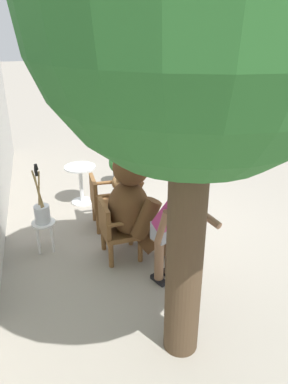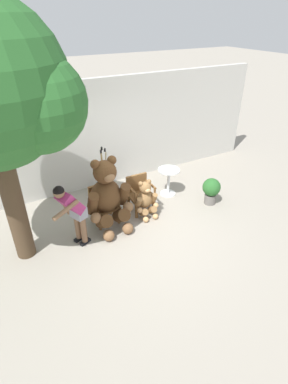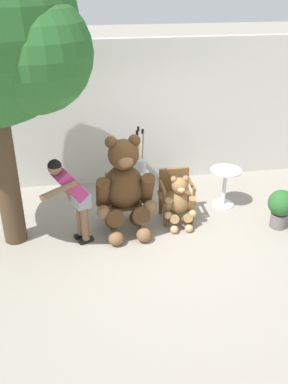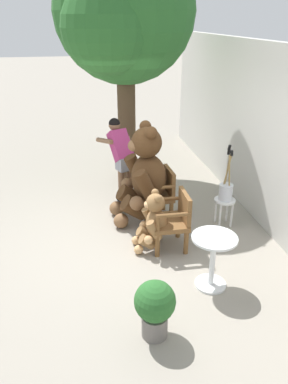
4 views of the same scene
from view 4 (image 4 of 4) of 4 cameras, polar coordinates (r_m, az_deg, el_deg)
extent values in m
plane|color=gray|center=(5.97, -3.67, -6.43)|extent=(60.00, 60.00, 0.00)
cube|color=beige|center=(6.10, 19.13, 7.36)|extent=(10.00, 0.16, 2.80)
cube|color=brown|center=(6.27, 1.78, -0.54)|extent=(0.58, 0.55, 0.07)
cylinder|color=brown|center=(6.52, -0.54, -1.61)|extent=(0.07, 0.07, 0.37)
cylinder|color=brown|center=(6.12, 0.40, -3.50)|extent=(0.07, 0.07, 0.37)
cylinder|color=brown|center=(6.61, 3.01, -1.24)|extent=(0.07, 0.07, 0.37)
cylinder|color=brown|center=(6.22, 4.17, -3.07)|extent=(0.07, 0.07, 0.37)
cube|color=brown|center=(6.22, 3.86, 1.70)|extent=(0.52, 0.09, 0.42)
cylinder|color=brown|center=(6.38, 1.24, 2.47)|extent=(0.08, 0.48, 0.06)
cylinder|color=brown|center=(6.38, -0.60, 1.39)|extent=(0.05, 0.05, 0.22)
cylinder|color=brown|center=(5.94, 2.43, 0.66)|extent=(0.08, 0.48, 0.06)
cylinder|color=brown|center=(5.94, 0.45, -0.50)|extent=(0.05, 0.05, 0.22)
cube|color=brown|center=(5.48, 3.77, -4.64)|extent=(0.57, 0.53, 0.07)
cylinder|color=brown|center=(5.74, 1.14, -5.60)|extent=(0.07, 0.07, 0.37)
cylinder|color=brown|center=(5.36, 2.05, -8.08)|extent=(0.07, 0.07, 0.37)
cylinder|color=brown|center=(5.82, 5.23, -5.23)|extent=(0.07, 0.07, 0.37)
cylinder|color=brown|center=(5.45, 6.43, -7.63)|extent=(0.07, 0.07, 0.37)
cube|color=brown|center=(5.41, 6.22, -2.17)|extent=(0.52, 0.07, 0.42)
cylinder|color=brown|center=(5.57, 3.27, -1.10)|extent=(0.06, 0.48, 0.06)
cylinder|color=brown|center=(5.58, 1.14, -2.28)|extent=(0.05, 0.05, 0.22)
cylinder|color=brown|center=(5.14, 4.48, -3.54)|extent=(0.06, 0.48, 0.06)
cylinder|color=brown|center=(5.15, 2.16, -4.80)|extent=(0.05, 0.05, 0.22)
ellipsoid|color=#4C3019|center=(6.10, 0.72, 2.25)|extent=(0.70, 0.60, 0.77)
sphere|color=#4C3019|center=(5.89, 0.38, 7.54)|extent=(0.49, 0.49, 0.49)
ellipsoid|color=brown|center=(5.86, -1.61, 7.06)|extent=(0.24, 0.19, 0.18)
sphere|color=black|center=(5.85, -1.61, 7.17)|extent=(0.07, 0.07, 0.07)
sphere|color=#4C3019|center=(6.01, 0.22, 9.96)|extent=(0.19, 0.19, 0.19)
sphere|color=#4C3019|center=(5.66, 1.08, 9.01)|extent=(0.19, 0.19, 0.19)
cylinder|color=#4C3019|center=(6.40, -1.17, 3.37)|extent=(0.24, 0.44, 0.58)
sphere|color=brown|center=(6.49, -2.51, 1.20)|extent=(0.23, 0.23, 0.23)
cylinder|color=#4C3019|center=(5.76, 0.33, 0.78)|extent=(0.24, 0.44, 0.58)
sphere|color=brown|center=(5.82, -1.11, -1.74)|extent=(0.23, 0.23, 0.23)
cylinder|color=#4C3019|center=(6.40, -2.20, -0.72)|extent=(0.31, 0.49, 0.45)
sphere|color=brown|center=(6.48, -4.21, -2.48)|extent=(0.24, 0.24, 0.24)
cylinder|color=#4C3019|center=(6.04, -1.44, -2.38)|extent=(0.31, 0.49, 0.45)
sphere|color=brown|center=(6.09, -3.52, -4.41)|extent=(0.24, 0.24, 0.24)
ellipsoid|color=olive|center=(5.44, 1.93, -4.74)|extent=(0.37, 0.32, 0.43)
sphere|color=olive|center=(5.28, 1.75, -1.67)|extent=(0.27, 0.27, 0.27)
ellipsoid|color=tan|center=(5.27, 0.52, -1.96)|extent=(0.13, 0.10, 0.10)
sphere|color=black|center=(5.26, 0.52, -1.89)|extent=(0.04, 0.04, 0.04)
sphere|color=olive|center=(5.32, 1.71, -0.06)|extent=(0.11, 0.11, 0.11)
sphere|color=olive|center=(5.14, 2.14, -1.01)|extent=(0.11, 0.11, 0.11)
cylinder|color=olive|center=(5.59, 0.81, -3.80)|extent=(0.12, 0.24, 0.32)
sphere|color=tan|center=(5.66, -0.07, -5.08)|extent=(0.13, 0.13, 0.13)
cylinder|color=olive|center=(5.25, 1.59, -5.88)|extent=(0.12, 0.24, 0.32)
sphere|color=tan|center=(5.31, 0.68, -7.33)|extent=(0.13, 0.13, 0.13)
cylinder|color=olive|center=(5.62, 0.09, -6.35)|extent=(0.16, 0.27, 0.25)
sphere|color=tan|center=(5.68, -1.22, -7.38)|extent=(0.14, 0.14, 0.14)
cylinder|color=olive|center=(5.43, 0.49, -7.59)|extent=(0.16, 0.27, 0.25)
sphere|color=tan|center=(5.47, -0.83, -8.78)|extent=(0.14, 0.14, 0.14)
cube|color=black|center=(7.03, -2.10, -0.94)|extent=(0.26, 0.17, 0.06)
cylinder|color=brown|center=(6.85, -2.16, 2.37)|extent=(0.12, 0.12, 0.82)
cube|color=black|center=(6.95, -3.38, -1.29)|extent=(0.26, 0.17, 0.06)
cylinder|color=brown|center=(6.77, -3.47, 2.04)|extent=(0.12, 0.12, 0.82)
cube|color=gray|center=(6.70, -2.86, 4.41)|extent=(0.32, 0.36, 0.24)
cube|color=#9E2D66|center=(6.74, -3.59, 7.11)|extent=(0.56, 0.48, 0.56)
sphere|color=brown|center=(6.82, -4.52, 10.16)|extent=(0.21, 0.21, 0.21)
sphere|color=black|center=(6.81, -4.53, 10.32)|extent=(0.21, 0.21, 0.21)
cylinder|color=brown|center=(6.85, -6.03, 7.77)|extent=(0.56, 0.29, 0.18)
cylinder|color=brown|center=(6.86, -2.17, 6.44)|extent=(0.25, 0.17, 0.50)
cylinder|color=white|center=(6.15, 12.22, -1.23)|extent=(0.34, 0.34, 0.03)
cylinder|color=white|center=(6.21, 13.21, -3.46)|extent=(0.04, 0.04, 0.43)
cylinder|color=white|center=(6.37, 12.54, -2.62)|extent=(0.04, 0.04, 0.43)
cylinder|color=white|center=(6.14, 11.50, -3.64)|extent=(0.04, 0.04, 0.43)
cylinder|color=white|center=(6.30, 10.87, -2.79)|extent=(0.04, 0.04, 0.43)
cylinder|color=silver|center=(6.09, 12.34, -0.01)|extent=(0.22, 0.22, 0.26)
cylinder|color=#997A47|center=(6.03, 12.46, 2.63)|extent=(0.03, 0.08, 0.67)
cylinder|color=black|center=(5.90, 12.80, 5.98)|extent=(0.04, 0.05, 0.08)
cylinder|color=#997A47|center=(5.94, 12.87, 2.34)|extent=(0.04, 0.10, 0.68)
cylinder|color=black|center=(5.81, 13.23, 5.82)|extent=(0.05, 0.05, 0.09)
cylinder|color=#997A47|center=(5.99, 12.51, 2.88)|extent=(0.03, 0.14, 0.74)
cylinder|color=black|center=(5.86, 12.89, 6.60)|extent=(0.04, 0.06, 0.09)
cylinder|color=silver|center=(4.62, 10.71, -6.91)|extent=(0.56, 0.56, 0.03)
cylinder|color=silver|center=(4.81, 10.37, -10.54)|extent=(0.07, 0.07, 0.69)
cylinder|color=silver|center=(5.01, 10.07, -13.61)|extent=(0.40, 0.40, 0.03)
cylinder|color=#473523|center=(7.60, -2.65, 10.95)|extent=(0.35, 0.35, 2.52)
sphere|color=#286028|center=(7.37, -2.99, 25.86)|extent=(2.54, 2.54, 2.54)
sphere|color=#286028|center=(6.70, -5.68, 23.68)|extent=(1.52, 1.52, 1.52)
cylinder|color=slate|center=(4.25, 1.62, -19.61)|extent=(0.28, 0.28, 0.26)
sphere|color=#286028|center=(4.02, 1.68, -16.28)|extent=(0.44, 0.44, 0.44)
camera|label=1|loc=(10.22, 1.96, 25.02)|focal=35.00mm
camera|label=2|loc=(8.52, -43.87, 25.74)|focal=28.00mm
camera|label=3|loc=(8.05, -54.52, 21.20)|focal=40.00mm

